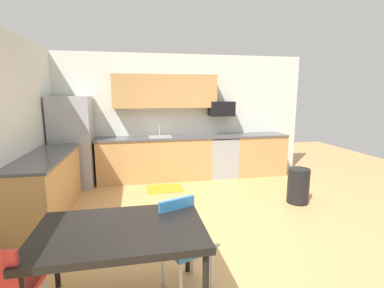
% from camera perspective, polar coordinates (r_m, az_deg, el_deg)
% --- Properties ---
extents(ground_plane, '(12.00, 12.00, 0.00)m').
position_cam_1_polar(ground_plane, '(4.17, 2.77, -16.12)').
color(ground_plane, tan).
extents(wall_back, '(5.80, 0.10, 2.70)m').
position_cam_1_polar(wall_back, '(6.36, -2.89, 5.71)').
color(wall_back, silver).
rests_on(wall_back, ground).
extents(cabinet_run_back, '(2.39, 0.60, 0.90)m').
position_cam_1_polar(cabinet_run_back, '(6.10, -7.50, -3.13)').
color(cabinet_run_back, tan).
rests_on(cabinet_run_back, ground).
extents(cabinet_run_back_right, '(1.16, 0.60, 0.90)m').
position_cam_1_polar(cabinet_run_back_right, '(6.67, 13.31, -2.16)').
color(cabinet_run_back_right, tan).
rests_on(cabinet_run_back_right, ground).
extents(cabinet_run_left, '(0.60, 2.00, 0.90)m').
position_cam_1_polar(cabinet_run_left, '(4.85, -27.52, -7.77)').
color(cabinet_run_left, tan).
rests_on(cabinet_run_left, ground).
extents(countertop_back, '(4.80, 0.64, 0.04)m').
position_cam_1_polar(countertop_back, '(6.07, -2.38, 1.40)').
color(countertop_back, '#4C4C51').
rests_on(countertop_back, cabinet_run_back).
extents(countertop_left, '(0.64, 2.00, 0.04)m').
position_cam_1_polar(countertop_left, '(4.73, -27.98, -2.34)').
color(countertop_left, '#4C4C51').
rests_on(countertop_left, cabinet_run_left).
extents(upper_cabinets_back, '(2.20, 0.34, 0.70)m').
position_cam_1_polar(upper_cabinets_back, '(6.09, -5.48, 10.65)').
color(upper_cabinets_back, tan).
extents(refrigerator, '(0.76, 0.70, 1.80)m').
position_cam_1_polar(refrigerator, '(6.06, -23.09, 0.38)').
color(refrigerator, '#9EA0A5').
rests_on(refrigerator, ground).
extents(oven_range, '(0.60, 0.60, 0.91)m').
position_cam_1_polar(oven_range, '(6.36, 6.08, -2.49)').
color(oven_range, '#999BA0').
rests_on(oven_range, ground).
extents(microwave, '(0.54, 0.36, 0.32)m').
position_cam_1_polar(microwave, '(6.31, 6.00, 7.16)').
color(microwave, black).
extents(sink_basin, '(0.48, 0.40, 0.14)m').
position_cam_1_polar(sink_basin, '(6.02, -6.49, 0.89)').
color(sink_basin, '#A5A8AD').
rests_on(sink_basin, countertop_back).
extents(sink_faucet, '(0.02, 0.02, 0.24)m').
position_cam_1_polar(sink_faucet, '(6.18, -6.65, 2.62)').
color(sink_faucet, '#B2B5BA').
rests_on(sink_faucet, countertop_back).
extents(dining_table, '(1.40, 0.90, 0.75)m').
position_cam_1_polar(dining_table, '(2.54, -14.31, -17.46)').
color(dining_table, black).
rests_on(dining_table, ground).
extents(chair_near_table, '(0.52, 0.52, 0.85)m').
position_cam_1_polar(chair_near_table, '(2.82, -1.86, -18.32)').
color(chair_near_table, '#2D72B7').
rests_on(chair_near_table, ground).
extents(chair_far_side, '(0.44, 0.44, 0.85)m').
position_cam_1_polar(chair_far_side, '(2.59, -34.23, -23.08)').
color(chair_far_side, red).
rests_on(chair_far_side, ground).
extents(trash_bin, '(0.36, 0.36, 0.60)m').
position_cam_1_polar(trash_bin, '(5.16, 20.82, -7.96)').
color(trash_bin, black).
rests_on(trash_bin, ground).
extents(floor_mat, '(0.70, 0.50, 0.01)m').
position_cam_1_polar(floor_mat, '(5.61, -5.61, -9.02)').
color(floor_mat, orange).
rests_on(floor_mat, ground).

